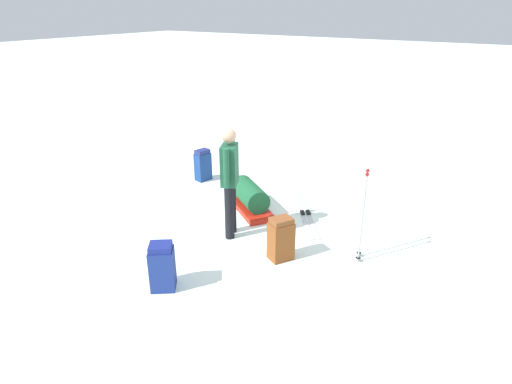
# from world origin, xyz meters

# --- Properties ---
(ground_plane) EXTENTS (80.00, 80.00, 0.00)m
(ground_plane) POSITION_xyz_m (0.00, 0.00, 0.00)
(ground_plane) COLOR white
(skier_standing) EXTENTS (0.52, 0.35, 1.70)m
(skier_standing) POSITION_xyz_m (0.25, -0.30, 0.95)
(skier_standing) COLOR black
(skier_standing) RESTS_ON ground_plane
(ski_pair_near) EXTENTS (1.54, 1.22, 0.05)m
(ski_pair_near) POSITION_xyz_m (-1.01, 0.35, 0.01)
(ski_pair_near) COLOR silver
(ski_pair_near) RESTS_ON ground_plane
(backpack_large_dark) EXTENTS (0.34, 0.26, 0.64)m
(backpack_large_dark) POSITION_xyz_m (-1.31, -2.14, 0.31)
(backpack_large_dark) COLOR navy
(backpack_large_dark) RESTS_ON ground_plane
(backpack_bright) EXTENTS (0.39, 0.40, 0.63)m
(backpack_bright) POSITION_xyz_m (1.84, -0.19, 0.31)
(backpack_bright) COLOR navy
(backpack_bright) RESTS_ON ground_plane
(backpack_small_spare) EXTENTS (0.40, 0.37, 0.63)m
(backpack_small_spare) POSITION_xyz_m (0.43, 0.70, 0.31)
(backpack_small_spare) COLOR brown
(backpack_small_spare) RESTS_ON ground_plane
(ski_poles_planted_near) EXTENTS (0.20, 0.11, 1.33)m
(ski_poles_planted_near) POSITION_xyz_m (-0.15, 1.62, 0.74)
(ski_poles_planted_near) COLOR #B1B0BB
(ski_poles_planted_near) RESTS_ON ground_plane
(gear_sled) EXTENTS (1.07, 1.25, 0.49)m
(gear_sled) POSITION_xyz_m (-0.66, -0.56, 0.22)
(gear_sled) COLOR red
(gear_sled) RESTS_ON ground_plane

